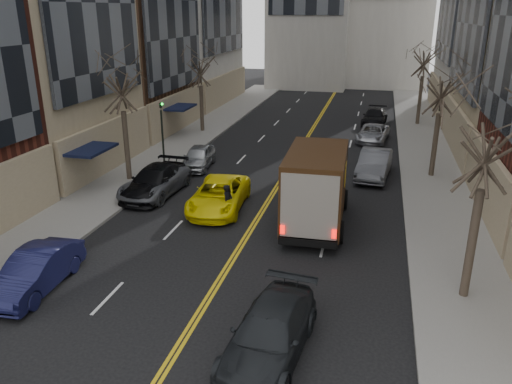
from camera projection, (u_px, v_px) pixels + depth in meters
sidewalk_left at (172, 149)px, 36.30m from camera, size 4.00×66.00×0.15m
sidewalk_right at (432, 167)px, 32.27m from camera, size 4.00×66.00×0.15m
tree_lf_mid at (119, 68)px, 27.62m from camera, size 3.20×3.20×8.91m
tree_lf_far at (200, 58)px, 39.67m from camera, size 3.20×3.20×8.12m
tree_rt_near at (492, 119)px, 15.53m from camera, size 3.20×3.20×8.71m
tree_rt_mid at (444, 75)px, 28.39m from camera, size 3.20×3.20×8.32m
tree_rt_far at (426, 46)px, 41.87m from camera, size 3.20×3.20×9.11m
traffic_signal at (162, 129)px, 30.43m from camera, size 0.29×0.26×4.70m
ups_truck at (317, 187)px, 23.25m from camera, size 2.97×6.90×3.74m
observer_sedan at (269, 334)px, 14.62m from camera, size 2.55×5.24×1.47m
taxi at (219, 195)px, 25.47m from camera, size 2.90×5.58×1.50m
pedestrian at (228, 202)px, 24.22m from camera, size 0.52×0.70×1.74m
parked_lf_b at (36, 271)px, 18.11m from camera, size 1.79×4.53×1.47m
parked_lf_c at (155, 182)px, 27.41m from camera, size 2.70×5.34×1.45m
parked_lf_d at (155, 181)px, 27.43m from camera, size 2.35×5.43×1.56m
parked_lf_e at (198, 157)px, 32.18m from camera, size 2.08×4.28×1.41m
parked_rt_a at (374, 164)px, 30.33m from camera, size 2.21×5.10×1.63m
parked_rt_b at (373, 133)px, 38.60m from camera, size 2.70×4.85×1.28m
parked_rt_c at (375, 117)px, 44.14m from camera, size 2.38×4.97×1.39m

